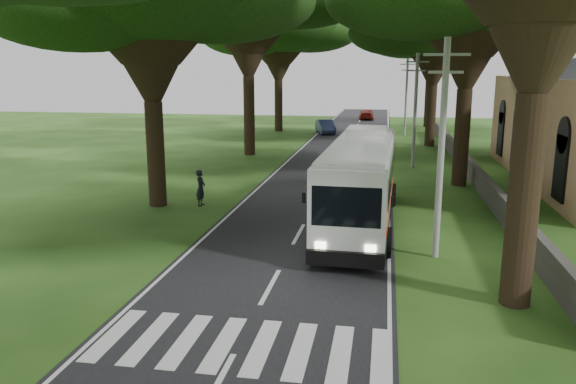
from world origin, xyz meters
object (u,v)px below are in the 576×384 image
object	(u,v)px
coach_bus	(361,181)
pole_far	(406,96)
distant_car_b	(325,127)
pedestrian	(201,188)
pole_mid	(415,109)
pole_near	(441,146)
distant_car_c	(367,114)

from	to	relation	value
coach_bus	pole_far	bearing A→B (deg)	87.00
pole_far	distant_car_b	size ratio (longest dim) A/B	1.77
pole_far	coach_bus	world-z (taller)	pole_far
coach_bus	distant_car_b	distance (m)	36.86
distant_car_b	pedestrian	distance (m)	34.23
coach_bus	pedestrian	world-z (taller)	coach_bus
pole_mid	coach_bus	bearing A→B (deg)	-100.65
pole_far	distant_car_b	xyz separation A→B (m)	(-8.50, 0.41, -3.41)
pole_near	distant_car_c	distance (m)	59.04
distant_car_c	distant_car_b	bearing A→B (deg)	76.83
coach_bus	distant_car_b	bearing A→B (deg)	100.34
pole_near	pedestrian	size ratio (longest dim) A/B	4.29
pole_mid	distant_car_c	world-z (taller)	pole_mid
coach_bus	pedestrian	size ratio (longest dim) A/B	6.92
pole_near	distant_car_b	xyz separation A→B (m)	(-8.50, 40.41, -3.41)
pole_far	distant_car_b	distance (m)	9.17
pole_mid	pole_far	size ratio (longest dim) A/B	1.00
pole_mid	pole_far	xyz separation A→B (m)	(0.00, 20.00, 0.00)
pole_near	pedestrian	xyz separation A→B (m)	(-11.27, 6.30, -3.25)
coach_bus	distant_car_b	world-z (taller)	coach_bus
distant_car_b	distant_car_c	world-z (taller)	distant_car_b
pedestrian	distant_car_c	bearing A→B (deg)	-5.74
pole_far	distant_car_c	bearing A→B (deg)	104.07
pedestrian	pole_near	bearing A→B (deg)	-117.79
pole_near	distant_car_b	distance (m)	41.44
pole_far	pedestrian	bearing A→B (deg)	-108.49
pedestrian	pole_mid	bearing A→B (deg)	-38.04
pole_near	coach_bus	world-z (taller)	pole_near
pole_far	distant_car_c	distance (m)	19.64
distant_car_b	pedestrian	bearing A→B (deg)	-111.36
pole_mid	coach_bus	size ratio (longest dim) A/B	0.62
distant_car_c	pole_near	bearing A→B (deg)	93.11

